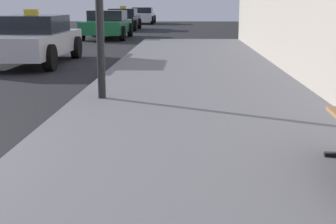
{
  "coord_description": "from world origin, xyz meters",
  "views": [
    {
      "loc": [
        3.76,
        -4.04,
        1.58
      ],
      "look_at": [
        3.56,
        0.78,
        0.49
      ],
      "focal_mm": 51.41,
      "sensor_mm": 36.0,
      "label": 1
    }
  ],
  "objects": [
    {
      "name": "car_silver",
      "position": [
        -0.41,
        8.69,
        0.65
      ],
      "size": [
        2.02,
        4.33,
        1.43
      ],
      "rotation": [
        0.0,
        0.0,
        3.14
      ],
      "color": "#B7B7BF",
      "rests_on": "ground_plane"
    },
    {
      "name": "sidewalk",
      "position": [
        4.0,
        0.0,
        0.07
      ],
      "size": [
        4.0,
        32.0,
        0.15
      ],
      "primitive_type": "cube",
      "color": "slate",
      "rests_on": "ground_plane"
    },
    {
      "name": "car_green",
      "position": [
        0.07,
        18.22,
        0.65
      ],
      "size": [
        1.99,
        4.37,
        1.27
      ],
      "rotation": [
        0.0,
        0.0,
        3.14
      ],
      "color": "#196638",
      "rests_on": "ground_plane"
    },
    {
      "name": "car_white",
      "position": [
        0.15,
        34.82,
        0.64
      ],
      "size": [
        1.97,
        4.06,
        1.27
      ],
      "rotation": [
        0.0,
        0.0,
        3.14
      ],
      "color": "white",
      "rests_on": "ground_plane"
    },
    {
      "name": "car_black",
      "position": [
        -0.2,
        25.7,
        0.65
      ],
      "size": [
        1.97,
        4.39,
        1.43
      ],
      "rotation": [
        0.0,
        0.0,
        3.14
      ],
      "color": "black",
      "rests_on": "ground_plane"
    }
  ]
}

